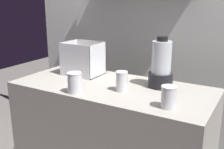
% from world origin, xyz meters
% --- Properties ---
extents(counter, '(1.40, 0.64, 0.90)m').
position_xyz_m(counter, '(0.00, 0.00, 0.45)').
color(counter, '#9E998E').
rests_on(counter, ground_plane).
extents(back_wall_unit, '(2.60, 0.24, 2.50)m').
position_xyz_m(back_wall_unit, '(-0.01, 0.77, 1.26)').
color(back_wall_unit, silver).
rests_on(back_wall_unit, ground_plane).
extents(carrot_display_bin, '(0.29, 0.23, 0.26)m').
position_xyz_m(carrot_display_bin, '(-0.34, 0.13, 0.98)').
color(carrot_display_bin, white).
rests_on(carrot_display_bin, counter).
extents(blender_pitcher, '(0.17, 0.17, 0.35)m').
position_xyz_m(blender_pitcher, '(0.30, 0.14, 1.04)').
color(blender_pitcher, black).
rests_on(blender_pitcher, counter).
extents(juice_cup_carrot_far_left, '(0.09, 0.09, 0.14)m').
position_xyz_m(juice_cup_carrot_far_left, '(-0.13, -0.25, 0.96)').
color(juice_cup_carrot_far_left, white).
rests_on(juice_cup_carrot_far_left, counter).
extents(juice_cup_beet_left, '(0.08, 0.08, 0.13)m').
position_xyz_m(juice_cup_beet_left, '(0.11, -0.07, 0.96)').
color(juice_cup_beet_left, white).
rests_on(juice_cup_beet_left, counter).
extents(juice_cup_beet_middle, '(0.09, 0.09, 0.13)m').
position_xyz_m(juice_cup_beet_middle, '(0.47, -0.19, 0.96)').
color(juice_cup_beet_middle, white).
rests_on(juice_cup_beet_middle, counter).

